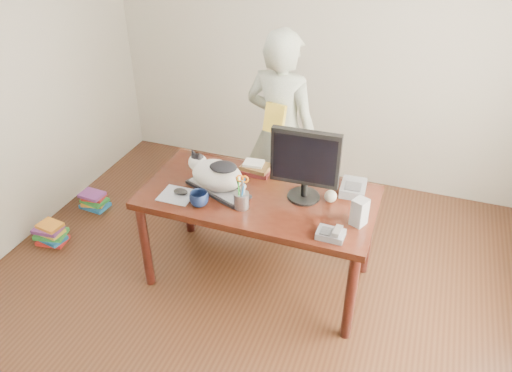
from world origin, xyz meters
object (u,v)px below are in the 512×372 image
object	(u,v)px
keyboard	(218,189)
pen_cup	(241,198)
book_stack	(255,168)
person	(281,133)
cat	(215,173)
calculator	(353,188)
mouse	(181,192)
monitor	(305,162)
book_pile_b	(94,200)
coffee_mug	(199,199)
phone	(331,234)
desk	(262,206)
baseball	(331,196)
speaker	(360,212)
book_pile_a	(51,233)

from	to	relation	value
keyboard	pen_cup	xyz separation A→B (m)	(0.23, -0.13, 0.06)
book_stack	person	size ratio (longest dim) A/B	0.14
cat	calculator	size ratio (longest dim) A/B	1.99
mouse	monitor	bearing A→B (deg)	15.41
book_pile_b	coffee_mug	bearing A→B (deg)	-23.38
mouse	book_pile_b	xyz separation A→B (m)	(-1.22, 0.53, -0.70)
mouse	calculator	distance (m)	1.18
coffee_mug	person	distance (m)	1.04
cat	phone	distance (m)	0.91
desk	baseball	world-z (taller)	baseball
speaker	book_pile_b	distance (m)	2.58
mouse	coffee_mug	xyz separation A→B (m)	(0.18, -0.07, 0.03)
desk	calculator	size ratio (longest dim) A/B	6.96
book_stack	person	distance (m)	0.50
phone	calculator	bearing A→B (deg)	87.89
coffee_mug	person	size ratio (longest dim) A/B	0.08
cat	monitor	world-z (taller)	monitor
cat	baseball	size ratio (longest dim) A/B	5.49
monitor	book_stack	distance (m)	0.53
desk	book_pile_a	world-z (taller)	desk
coffee_mug	cat	bearing A→B (deg)	81.88
coffee_mug	speaker	bearing A→B (deg)	8.63
cat	calculator	xyz separation A→B (m)	(0.90, 0.30, -0.10)
coffee_mug	phone	distance (m)	0.90
keyboard	calculator	distance (m)	0.93
mouse	book_stack	xyz separation A→B (m)	(0.38, 0.45, 0.01)
mouse	baseball	bearing A→B (deg)	14.38
pen_cup	calculator	distance (m)	0.79
book_pile_b	person	bearing A→B (deg)	14.07
book_pile_b	book_pile_a	bearing A→B (deg)	-93.13
cat	book_pile_a	size ratio (longest dim) A/B	1.70
desk	pen_cup	distance (m)	0.34
mouse	book_pile_b	distance (m)	1.50
keyboard	coffee_mug	bearing A→B (deg)	-79.97
desk	mouse	bearing A→B (deg)	-152.60
speaker	book_pile_b	xyz separation A→B (m)	(-2.42, 0.45, -0.77)
keyboard	book_pile_a	distance (m)	1.62
desk	calculator	bearing A→B (deg)	16.35
pen_cup	monitor	bearing A→B (deg)	33.25
speaker	book_pile_b	world-z (taller)	speaker
phone	calculator	xyz separation A→B (m)	(0.03, 0.54, 0.01)
baseball	book_pile_b	size ratio (longest dim) A/B	0.32
mouse	calculator	size ratio (longest dim) A/B	0.45
speaker	baseball	xyz separation A→B (m)	(-0.22, 0.18, -0.05)
desk	person	world-z (taller)	person
monitor	book_pile_a	size ratio (longest dim) A/B	1.89
desk	keyboard	xyz separation A→B (m)	(-0.28, -0.13, 0.16)
pen_cup	mouse	xyz separation A→B (m)	(-0.45, -0.00, -0.05)
coffee_mug	book_pile_b	xyz separation A→B (m)	(-1.40, 0.60, -0.73)
phone	person	bearing A→B (deg)	123.10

